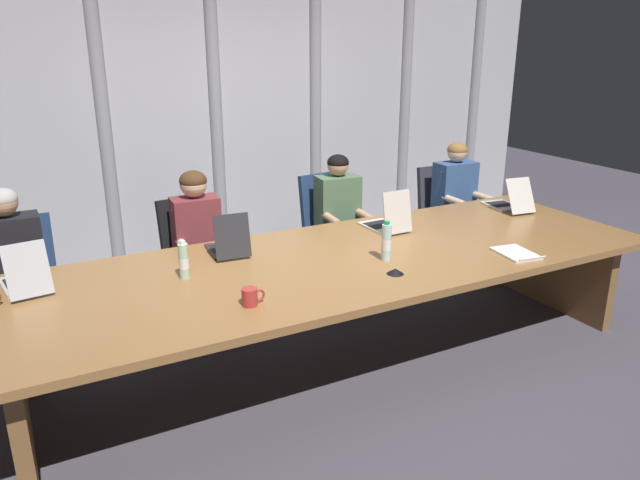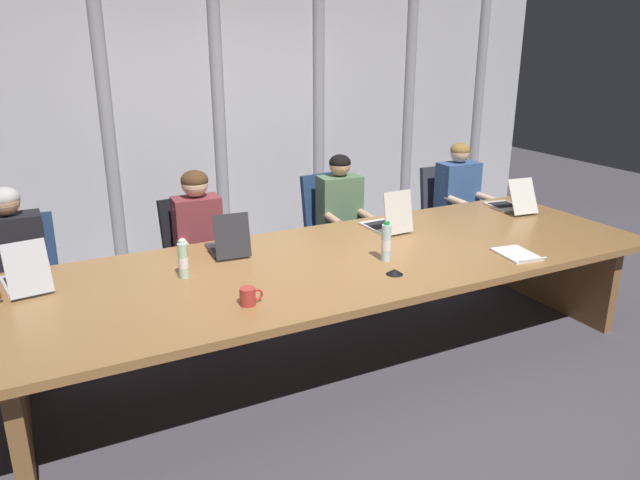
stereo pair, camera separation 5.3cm
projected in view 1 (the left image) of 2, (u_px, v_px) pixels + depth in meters
ground_plane at (337, 356)px, 4.26m from camera, size 14.63×14.63×0.00m
conference_table at (338, 277)px, 4.07m from camera, size 4.50×1.48×0.73m
curtain_backdrop at (220, 108)px, 5.67m from camera, size 7.31×0.17×3.00m
laptop_left_end at (25, 279)px, 3.52m from camera, size 0.29×0.46×0.32m
laptop_left_mid at (228, 245)px, 4.10m from camera, size 0.27×0.40×0.31m
laptop_center at (386, 222)px, 4.61m from camera, size 0.25×0.41×0.33m
laptop_right_mid at (508, 202)px, 5.17m from camera, size 0.29×0.49×0.29m
office_chair_left_end at (27, 300)px, 4.30m from camera, size 0.60×0.60×0.93m
office_chair_left_mid at (197, 271)px, 4.85m from camera, size 0.60×0.60×0.92m
office_chair_center at (332, 244)px, 5.41m from camera, size 0.60×0.60×0.99m
office_chair_right_mid at (445, 226)px, 5.97m from camera, size 0.60×0.60×0.93m
person_left_end at (13, 265)px, 4.05m from camera, size 0.42×0.55×1.19m
person_left_mid at (200, 237)px, 4.61m from camera, size 0.38×0.56×1.18m
person_center at (342, 216)px, 5.17m from camera, size 0.41×0.57×1.19m
person_right_mid at (460, 198)px, 5.75m from camera, size 0.41×0.56×1.20m
water_bottle_primary at (386, 243)px, 3.96m from camera, size 0.06×0.06×0.27m
water_bottle_secondary at (184, 261)px, 3.66m from camera, size 0.06×0.06×0.24m
coffee_mug_near at (250, 297)px, 3.31m from camera, size 0.14×0.09×0.10m
conference_mic_left_side at (395, 271)px, 3.76m from camera, size 0.11×0.11×0.03m
spiral_notepad at (516, 253)px, 4.10m from camera, size 0.26×0.33×0.03m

